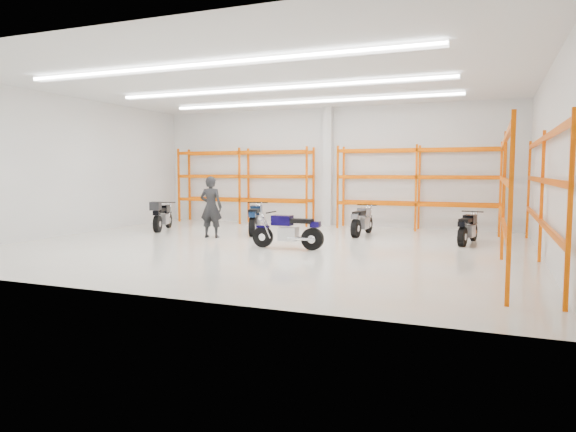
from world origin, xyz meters
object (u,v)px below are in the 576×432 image
at_px(motorcycle_back_b, 255,220).
at_px(motorcycle_back_c, 362,221).
at_px(motorcycle_main, 291,232).
at_px(motorcycle_back_a, 162,216).
at_px(motorcycle_back_d, 468,229).
at_px(structural_column, 328,167).
at_px(standing_man, 211,207).

relative_size(motorcycle_back_b, motorcycle_back_c, 1.03).
bearing_deg(motorcycle_back_c, motorcycle_main, -107.29).
bearing_deg(motorcycle_back_a, motorcycle_back_d, 2.31).
relative_size(motorcycle_back_a, structural_column, 0.44).
bearing_deg(motorcycle_back_d, motorcycle_back_b, -179.09).
height_order(motorcycle_back_a, motorcycle_back_c, motorcycle_back_a).
bearing_deg(motorcycle_back_c, structural_column, 127.13).
relative_size(motorcycle_back_a, standing_man, 1.04).
bearing_deg(motorcycle_main, structural_column, 97.85).
relative_size(motorcycle_back_d, standing_man, 0.96).
bearing_deg(structural_column, motorcycle_back_b, -112.18).
xyz_separation_m(motorcycle_back_a, motorcycle_back_c, (6.84, 1.24, -0.05)).
bearing_deg(motorcycle_back_c, motorcycle_back_a, -169.74).
height_order(motorcycle_back_c, motorcycle_back_d, motorcycle_back_c).
xyz_separation_m(motorcycle_back_a, structural_column, (4.90, 3.79, 1.74)).
relative_size(motorcycle_main, motorcycle_back_a, 1.01).
height_order(motorcycle_back_c, structural_column, structural_column).
distance_m(motorcycle_back_c, standing_man, 4.85).
xyz_separation_m(motorcycle_back_b, structural_column, (1.42, 3.49, 1.77)).
relative_size(motorcycle_back_b, motorcycle_back_d, 1.10).
bearing_deg(motorcycle_back_b, motorcycle_back_c, 15.55).
height_order(motorcycle_back_a, motorcycle_back_b, motorcycle_back_a).
relative_size(motorcycle_back_a, motorcycle_back_b, 0.98).
height_order(motorcycle_main, motorcycle_back_d, motorcycle_main).
bearing_deg(standing_man, motorcycle_back_a, -30.50).
xyz_separation_m(motorcycle_back_c, standing_man, (-4.27, -2.24, 0.51)).
relative_size(motorcycle_back_b, standing_man, 1.06).
bearing_deg(motorcycle_back_b, motorcycle_back_a, -175.03).
bearing_deg(motorcycle_main, motorcycle_back_b, 131.14).
relative_size(motorcycle_back_d, structural_column, 0.41).
distance_m(motorcycle_main, standing_man, 3.46).
bearing_deg(structural_column, standing_man, -115.93).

